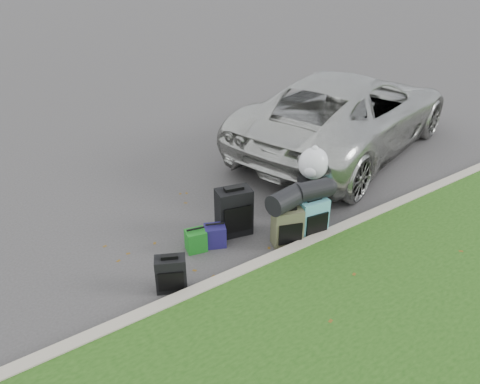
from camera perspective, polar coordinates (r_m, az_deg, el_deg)
ground at (r=7.57m, az=1.49°, el=-4.05°), size 120.00×120.00×0.00m
curb at (r=6.89m, az=6.42°, el=-7.21°), size 120.00×0.18×0.15m
suv at (r=10.33m, az=12.95°, el=9.52°), size 6.48×4.39×1.65m
suitcase_small_black at (r=6.22m, az=-8.41°, el=-9.85°), size 0.45×0.37×0.50m
suitcase_large_black_left at (r=7.18m, az=-0.75°, el=-2.41°), size 0.59×0.43×0.76m
suitcase_olive at (r=7.00m, az=5.78°, el=-4.27°), size 0.50×0.41×0.60m
suitcase_teal at (r=7.22m, az=8.75°, el=-3.17°), size 0.49×0.33×0.65m
suitcase_large_black_right at (r=7.78m, az=8.81°, el=-0.47°), size 0.52×0.40×0.69m
tote_green at (r=6.94m, az=-5.40°, el=-5.91°), size 0.33×0.29×0.33m
tote_navy at (r=7.02m, az=-3.05°, el=-5.33°), size 0.38×0.35×0.33m
duffel_left at (r=6.78m, az=5.72°, el=-0.90°), size 0.64×0.42×0.32m
duffel_right at (r=7.01m, az=8.93°, el=0.23°), size 0.57×0.39×0.29m
trash_bag at (r=7.51m, az=8.97°, el=3.46°), size 0.50×0.50×0.50m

